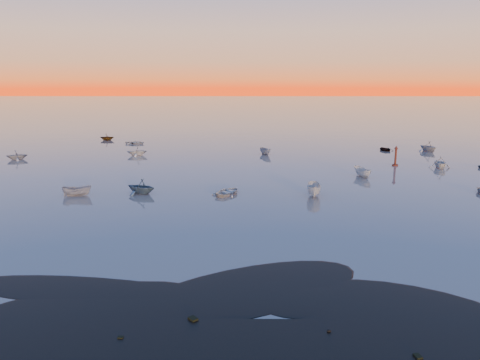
{
  "coord_description": "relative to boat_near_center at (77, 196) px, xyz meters",
  "views": [
    {
      "loc": [
        0.53,
        -27.48,
        13.37
      ],
      "look_at": [
        0.11,
        28.0,
        1.6
      ],
      "focal_mm": 35.0,
      "sensor_mm": 36.0,
      "label": 1
    }
  ],
  "objects": [
    {
      "name": "channel_marker",
      "position": [
        44.3,
        20.45,
        1.32
      ],
      "size": [
        0.94,
        0.94,
        3.34
      ],
      "color": "#4C1B10",
      "rests_on": "ground"
    },
    {
      "name": "ground",
      "position": [
        19.3,
        73.53,
        0.0
      ],
      "size": [
        600.0,
        600.0,
        0.0
      ],
      "primitive_type": "plane",
      "color": "#6D635A",
      "rests_on": "ground"
    },
    {
      "name": "boat_near_right",
      "position": [
        50.68,
        18.34,
        0.0
      ],
      "size": [
        4.12,
        2.05,
        1.41
      ],
      "primitive_type": "imported",
      "rotation": [
        0.0,
        0.0,
        3.08
      ],
      "color": "silver",
      "rests_on": "ground"
    },
    {
      "name": "moored_fleet",
      "position": [
        19.3,
        26.53,
        0.0
      ],
      "size": [
        124.0,
        58.0,
        1.2
      ],
      "primitive_type": null,
      "color": "silver",
      "rests_on": "ground"
    },
    {
      "name": "boat_near_center",
      "position": [
        0.0,
        0.0,
        0.0
      ],
      "size": [
        1.79,
        3.61,
        1.21
      ],
      "primitive_type": "imported",
      "rotation": [
        0.0,
        0.0,
        1.66
      ],
      "color": "gray",
      "rests_on": "ground"
    },
    {
      "name": "mud_lobes",
      "position": [
        19.3,
        -27.47,
        0.01
      ],
      "size": [
        140.0,
        6.0,
        0.07
      ],
      "primitive_type": null,
      "color": "black",
      "rests_on": "ground"
    }
  ]
}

